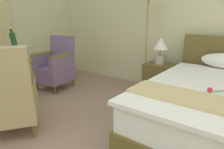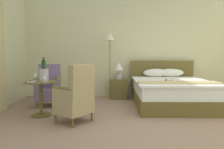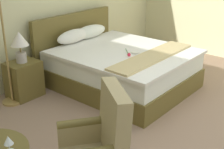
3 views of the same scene
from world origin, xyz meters
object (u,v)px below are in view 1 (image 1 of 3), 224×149
wine_glass_near_edge (3,58)px  armchair_facing_bed (9,97)px  champagne_bucket (14,51)px  armchair_by_window (56,65)px  wine_glass_near_bucket (11,52)px  bedside_lamp (161,47)px  nightstand (158,79)px  side_table_round (12,78)px  floor_lamp_brass (148,8)px

wine_glass_near_edge → armchair_facing_bed: (0.61, -0.27, -0.31)m
champagne_bucket → armchair_by_window: bearing=101.5°
wine_glass_near_bucket → champagne_bucket: bearing=-11.0°
bedside_lamp → wine_glass_near_bucket: 2.31m
champagne_bucket → armchair_facing_bed: size_ratio=0.48×
nightstand → armchair_by_window: size_ratio=0.55×
nightstand → side_table_round: 2.30m
armchair_by_window → bedside_lamp: bearing=27.2°
nightstand → wine_glass_near_bucket: size_ratio=3.27×
side_table_round → wine_glass_near_edge: (0.12, -0.14, 0.34)m
side_table_round → armchair_by_window: (-0.12, 0.89, 0.01)m
champagne_bucket → armchair_facing_bed: champagne_bucket is taller
champagne_bucket → armchair_facing_bed: bearing=-34.7°
floor_lamp_brass → side_table_round: (-1.27, -1.69, -0.99)m
side_table_round → nightstand: bearing=48.8°
side_table_round → champagne_bucket: (0.04, 0.07, 0.40)m
wine_glass_near_bucket → wine_glass_near_edge: 0.36m
side_table_round → armchair_by_window: bearing=97.9°
bedside_lamp → floor_lamp_brass: bearing=-171.4°
nightstand → champagne_bucket: size_ratio=1.09×
bedside_lamp → floor_lamp_brass: floor_lamp_brass is taller
floor_lamp_brass → wine_glass_near_edge: size_ratio=13.17×
champagne_bucket → armchair_facing_bed: (0.69, -0.48, -0.37)m
bedside_lamp → champagne_bucket: bearing=-131.5°
nightstand → bedside_lamp: 0.55m
nightstand → bedside_lamp: bedside_lamp is taller
wine_glass_near_edge → armchair_by_window: (-0.25, 1.03, -0.33)m
wine_glass_near_edge → champagne_bucket: bearing=111.1°
nightstand → wine_glass_near_edge: size_ratio=3.93×
nightstand → side_table_round: side_table_round is taller
nightstand → floor_lamp_brass: floor_lamp_brass is taller
side_table_round → wine_glass_near_bucket: 0.40m
nightstand → armchair_facing_bed: bearing=-109.9°
wine_glass_near_bucket → armchair_by_window: bearing=89.1°
wine_glass_near_edge → armchair_facing_bed: 0.74m
champagne_bucket → wine_glass_near_bucket: 0.19m
floor_lamp_brass → armchair_by_window: bearing=-150.1°
armchair_by_window → champagne_bucket: bearing=-78.5°
side_table_round → wine_glass_near_edge: 0.39m
wine_glass_near_bucket → armchair_facing_bed: bearing=-30.5°
bedside_lamp → armchair_facing_bed: armchair_facing_bed is taller
bedside_lamp → side_table_round: bearing=-131.2°
floor_lamp_brass → wine_glass_near_edge: bearing=-122.1°
side_table_round → armchair_by_window: armchair_by_window is taller
bedside_lamp → champagne_bucket: size_ratio=0.91×
bedside_lamp → armchair_facing_bed: bearing=-109.9°
floor_lamp_brass → armchair_by_window: size_ratio=1.84×
champagne_bucket → wine_glass_near_bucket: bearing=169.0°
floor_lamp_brass → armchair_by_window: (-1.39, -0.80, -0.99)m
wine_glass_near_edge → wine_glass_near_bucket: bearing=136.9°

